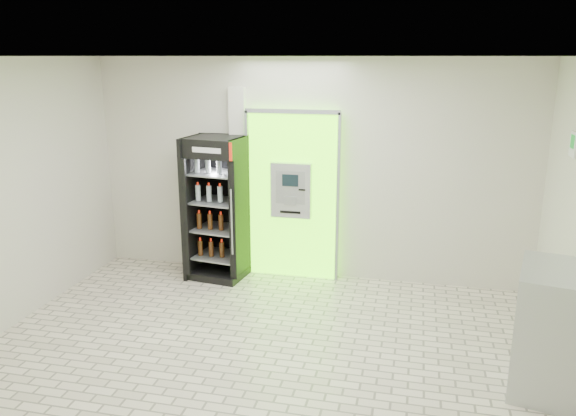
% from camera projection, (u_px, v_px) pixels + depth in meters
% --- Properties ---
extents(ground, '(6.00, 6.00, 0.00)m').
position_uv_depth(ground, '(260.00, 363.00, 5.67)').
color(ground, beige).
rests_on(ground, ground).
extents(room_shell, '(6.00, 6.00, 6.00)m').
position_uv_depth(room_shell, '(258.00, 186.00, 5.18)').
color(room_shell, beige).
rests_on(room_shell, ground).
extents(atm_assembly, '(1.30, 0.24, 2.33)m').
position_uv_depth(atm_assembly, '(293.00, 194.00, 7.67)').
color(atm_assembly, '#5AEA0C').
rests_on(atm_assembly, ground).
extents(pillar, '(0.22, 0.11, 2.60)m').
position_uv_depth(pillar, '(239.00, 182.00, 7.84)').
color(pillar, silver).
rests_on(pillar, ground).
extents(beverage_cooler, '(0.82, 0.77, 1.97)m').
position_uv_depth(beverage_cooler, '(218.00, 211.00, 7.72)').
color(beverage_cooler, black).
rests_on(beverage_cooler, ground).
extents(steel_cabinet, '(0.77, 0.98, 1.17)m').
position_uv_depth(steel_cabinet, '(550.00, 330.00, 5.12)').
color(steel_cabinet, '#B2B5BA').
rests_on(steel_cabinet, ground).
extents(exit_sign, '(0.02, 0.22, 0.26)m').
position_uv_depth(exit_sign, '(573.00, 144.00, 5.78)').
color(exit_sign, white).
rests_on(exit_sign, room_shell).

